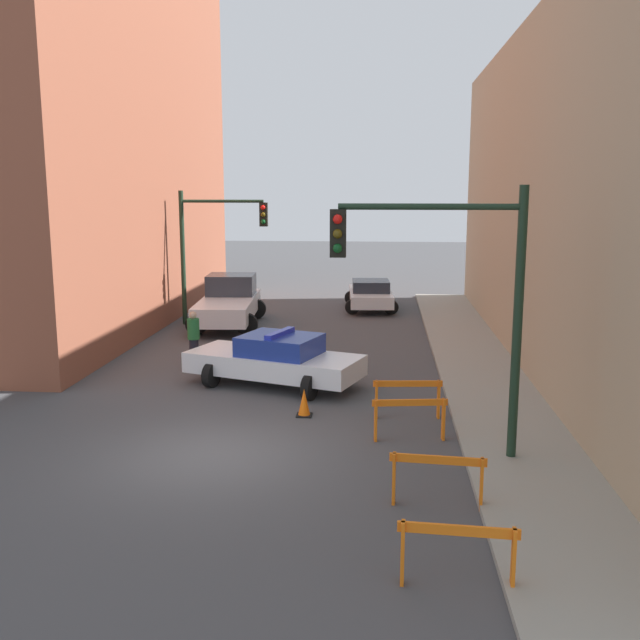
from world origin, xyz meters
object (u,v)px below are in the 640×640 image
at_px(parked_car_near, 371,294).
at_px(barrier_corner, 408,393).
at_px(white_truck, 229,302).
at_px(police_car, 276,359).
at_px(traffic_cone, 304,403).
at_px(traffic_light_far, 210,238).
at_px(barrier_mid, 438,472).
at_px(barrier_back, 410,412).
at_px(pedestrian_crossing, 194,338).
at_px(barrier_front, 458,545).
at_px(traffic_light_near, 456,282).

relative_size(parked_car_near, barrier_corner, 2.75).
distance_m(white_truck, barrier_corner, 12.85).
relative_size(police_car, traffic_cone, 7.69).
bearing_deg(white_truck, traffic_light_far, 170.52).
bearing_deg(traffic_light_far, barrier_mid, -64.27).
xyz_separation_m(barrier_mid, barrier_corner, (-0.34, 4.69, 0.00)).
xyz_separation_m(traffic_light_far, barrier_back, (7.27, -12.59, -2.78)).
xyz_separation_m(police_car, pedestrian_crossing, (-2.78, 1.98, 0.14)).
bearing_deg(traffic_light_far, barrier_front, -67.16).
height_order(barrier_mid, barrier_back, same).
height_order(parked_car_near, pedestrian_crossing, pedestrian_crossing).
bearing_deg(traffic_cone, white_truck, 110.66).
xyz_separation_m(traffic_light_near, pedestrian_crossing, (-7.00, 7.03, -2.67)).
height_order(barrier_mid, barrier_corner, same).
distance_m(traffic_light_near, pedestrian_crossing, 10.27).
distance_m(traffic_light_far, pedestrian_crossing, 7.15).
xyz_separation_m(traffic_light_near, traffic_cone, (-3.16, 2.49, -3.21)).
height_order(white_truck, barrier_corner, white_truck).
relative_size(police_car, pedestrian_crossing, 3.04).
relative_size(barrier_mid, barrier_back, 1.00).
height_order(parked_car_near, barrier_mid, parked_car_near).
bearing_deg(pedestrian_crossing, barrier_mid, -62.35).
height_order(white_truck, traffic_cone, white_truck).
bearing_deg(barrier_front, traffic_light_far, 112.84).
relative_size(white_truck, parked_car_near, 1.26).
relative_size(traffic_light_far, barrier_front, 3.25).
bearing_deg(pedestrian_crossing, barrier_back, -51.80).
bearing_deg(traffic_cone, police_car, 112.44).
xyz_separation_m(pedestrian_crossing, barrier_corner, (6.24, -4.50, -0.24)).
bearing_deg(traffic_light_far, white_truck, -5.19).
xyz_separation_m(traffic_light_near, traffic_light_far, (-8.03, 13.63, -0.13)).
bearing_deg(white_truck, parked_car_near, 33.76).
bearing_deg(police_car, traffic_light_far, 43.26).
relative_size(barrier_corner, traffic_cone, 2.44).
bearing_deg(police_car, traffic_light_near, -120.80).
bearing_deg(white_truck, barrier_corner, -63.48).
xyz_separation_m(barrier_back, traffic_cone, (-2.40, 1.45, -0.30)).
relative_size(barrier_front, barrier_corner, 1.00).
bearing_deg(barrier_front, parked_car_near, 93.96).
xyz_separation_m(traffic_light_far, barrier_corner, (7.27, -11.10, -2.78)).
xyz_separation_m(traffic_light_near, barrier_corner, (-0.76, 2.53, -2.91)).
relative_size(traffic_light_far, barrier_corner, 3.26).
bearing_deg(traffic_light_near, barrier_mid, -100.99).
height_order(barrier_back, barrier_corner, same).
bearing_deg(white_truck, police_car, -74.17).
bearing_deg(traffic_cone, barrier_back, -31.14).
distance_m(parked_car_near, barrier_corner, 15.34).
bearing_deg(barrier_corner, barrier_front, -86.64).
relative_size(barrier_back, barrier_corner, 1.00).
xyz_separation_m(police_car, white_truck, (-3.12, 8.52, 0.18)).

